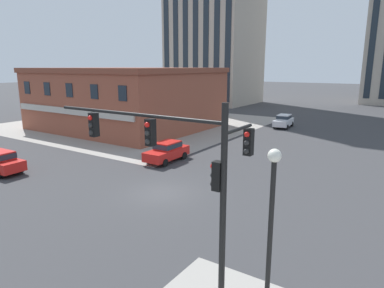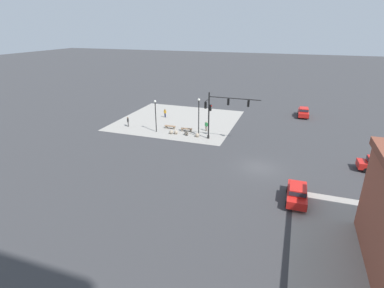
% 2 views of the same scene
% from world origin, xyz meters
% --- Properties ---
extents(ground_plane, '(320.00, 320.00, 0.00)m').
position_xyz_m(ground_plane, '(0.00, 0.00, 0.00)').
color(ground_plane, '#38383A').
extents(sidewalk_corner_slab, '(20.00, 19.00, 0.02)m').
position_xyz_m(sidewalk_corner_slab, '(16.00, -14.50, 0.00)').
color(sidewalk_corner_slab, gray).
rests_on(sidewalk_corner_slab, ground).
extents(traffic_signal_main, '(7.37, 2.09, 6.88)m').
position_xyz_m(traffic_signal_main, '(6.99, -7.25, 4.53)').
color(traffic_signal_main, black).
rests_on(traffic_signal_main, ground).
extents(bollard_sphere_curb_a, '(0.60, 0.60, 0.60)m').
position_xyz_m(bollard_sphere_curb_a, '(10.14, -7.52, 0.30)').
color(bollard_sphere_curb_a, gray).
rests_on(bollard_sphere_curb_a, ground).
extents(bollard_sphere_curb_b, '(0.60, 0.60, 0.60)m').
position_xyz_m(bollard_sphere_curb_b, '(11.97, -7.78, 0.30)').
color(bollard_sphere_curb_b, gray).
rests_on(bollard_sphere_curb_b, ground).
extents(bollard_sphere_curb_c, '(0.60, 0.60, 0.60)m').
position_xyz_m(bollard_sphere_curb_c, '(13.64, -7.66, 0.30)').
color(bollard_sphere_curb_c, gray).
rests_on(bollard_sphere_curb_c, ground).
extents(bollard_sphere_curb_d, '(0.60, 0.60, 0.60)m').
position_xyz_m(bollard_sphere_curb_d, '(14.35, -7.52, 0.30)').
color(bollard_sphere_curb_d, gray).
rests_on(bollard_sphere_curb_d, ground).
extents(bench_near_signal, '(1.84, 0.64, 0.49)m').
position_xyz_m(bench_near_signal, '(12.53, -9.37, 0.33)').
color(bench_near_signal, '#8E6B4C').
rests_on(bench_near_signal, ground).
extents(bench_mid_block, '(1.80, 0.49, 0.49)m').
position_xyz_m(bench_mid_block, '(15.52, -9.76, 0.33)').
color(bench_mid_block, '#8E6B4C').
rests_on(bench_mid_block, ground).
extents(pedestrian_near_bench, '(0.54, 0.27, 1.59)m').
position_xyz_m(pedestrian_near_bench, '(18.87, -15.34, 0.90)').
color(pedestrian_near_bench, '#232847').
rests_on(pedestrian_near_bench, ground).
extents(pedestrian_at_curb, '(0.30, 0.52, 1.62)m').
position_xyz_m(pedestrian_at_curb, '(22.49, -8.48, 0.93)').
color(pedestrian_at_curb, '#333333').
rests_on(pedestrian_at_curb, ground).
extents(pedestrian_walking_east, '(0.53, 0.28, 1.60)m').
position_xyz_m(pedestrian_walking_east, '(9.66, -10.60, 0.91)').
color(pedestrian_walking_east, gray).
rests_on(pedestrian_walking_east, ground).
extents(street_lamp_corner_near, '(0.36, 0.36, 5.82)m').
position_xyz_m(street_lamp_corner_near, '(10.00, -7.72, 3.61)').
color(street_lamp_corner_near, black).
rests_on(street_lamp_corner_near, ground).
extents(street_lamp_mid_sidewalk, '(0.36, 0.36, 5.05)m').
position_xyz_m(street_lamp_mid_sidewalk, '(16.95, -7.62, 3.20)').
color(street_lamp_mid_sidewalk, black).
rests_on(street_lamp_mid_sidewalk, ground).
extents(car_main_northbound_near, '(4.47, 2.02, 1.68)m').
position_xyz_m(car_main_northbound_near, '(-12.89, -3.43, 0.92)').
color(car_main_northbound_near, red).
rests_on(car_main_northbound_near, ground).
extents(car_main_southbound_near, '(1.97, 4.44, 1.68)m').
position_xyz_m(car_main_southbound_near, '(-4.83, -24.10, 0.92)').
color(car_main_southbound_near, red).
rests_on(car_main_southbound_near, ground).
extents(car_main_southbound_far, '(1.92, 4.42, 1.68)m').
position_xyz_m(car_main_southbound_far, '(-4.28, 6.15, 0.92)').
color(car_main_southbound_far, red).
rests_on(car_main_southbound_far, ground).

